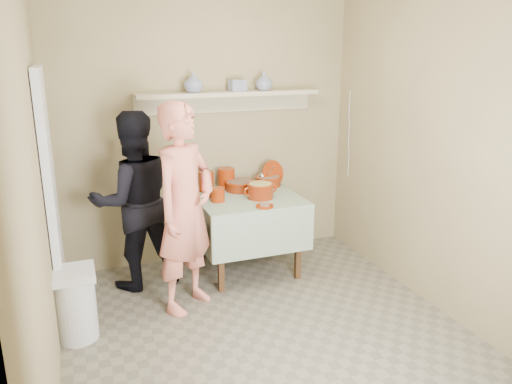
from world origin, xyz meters
name	(u,v)px	position (x,y,z in m)	size (l,w,h in m)	color
ground	(272,340)	(0.00, 0.00, 0.00)	(3.50, 3.50, 0.00)	#6E6857
tile_panel	(52,200)	(-1.46, 0.95, 1.00)	(0.06, 0.70, 2.00)	silver
plate_stack_a	(206,181)	(-0.07, 1.57, 0.86)	(0.15, 0.15, 0.20)	#7B1D01
plate_stack_b	(226,178)	(0.15, 1.61, 0.86)	(0.17, 0.17, 0.20)	#7B1D01
bowl_stack	(218,195)	(-0.06, 1.19, 0.83)	(0.13, 0.13, 0.13)	#7B1D01
empty_bowl	(213,193)	(-0.05, 1.38, 0.79)	(0.18, 0.18, 0.05)	#7B1D01
propped_lid	(273,173)	(0.64, 1.56, 0.88)	(0.26, 0.26, 0.02)	#7B1D01
vase_right	(264,81)	(0.55, 1.60, 1.81)	(0.17, 0.17, 0.18)	navy
vase_left	(193,82)	(-0.15, 1.61, 1.82)	(0.18, 0.18, 0.19)	navy
ceramic_box	(237,85)	(0.28, 1.62, 1.77)	(0.15, 0.11, 0.11)	navy
person_cook	(185,209)	(-0.46, 0.76, 0.87)	(0.63, 0.42, 1.74)	#DC755F
person_helper	(134,201)	(-0.80, 1.32, 0.81)	(0.78, 0.61, 1.61)	black
room_shell	(275,128)	(0.00, 0.00, 1.61)	(3.04, 3.54, 2.62)	#9A895E
serving_table	(246,207)	(0.25, 1.28, 0.64)	(0.97, 0.97, 0.76)	#4C2D16
cazuela_meat_a	(240,185)	(0.25, 1.46, 0.82)	(0.30, 0.30, 0.10)	#631E0D
cazuela_meat_b	(268,180)	(0.58, 1.54, 0.82)	(0.28, 0.28, 0.10)	#631E0D
ladle	(263,176)	(0.52, 1.53, 0.87)	(0.08, 0.26, 0.19)	silver
cazuela_rice	(260,189)	(0.34, 1.15, 0.85)	(0.33, 0.25, 0.14)	#631E0D
front_plate	(265,206)	(0.28, 0.88, 0.77)	(0.16, 0.16, 0.03)	#7B1D01
wall_shelf	(228,96)	(0.20, 1.65, 1.67)	(1.80, 0.25, 0.21)	#BAAE8A
trash_bin	(75,304)	(-1.37, 0.56, 0.28)	(0.32, 0.32, 0.56)	silver
electrical_cord	(349,134)	(1.47, 1.48, 1.25)	(0.01, 0.05, 0.90)	silver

